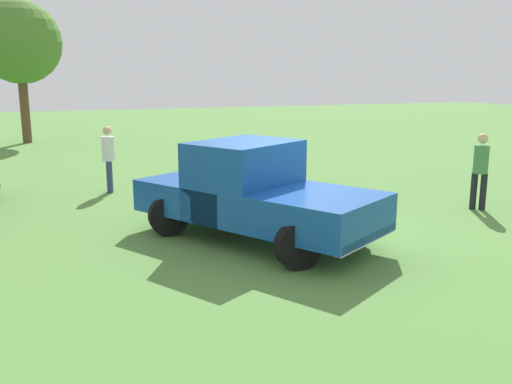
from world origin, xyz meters
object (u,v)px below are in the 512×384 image
Objects in this scene: pickup_truck at (251,190)px; person_visitor at (480,167)px; tree_back_left at (19,42)px; person_bystander at (108,155)px.

person_visitor is at bearing 62.60° from pickup_truck.
pickup_truck is 5.54m from person_visitor.
tree_back_left is (4.09, -17.33, 3.40)m from pickup_truck.
tree_back_left reaches higher than person_bystander.
tree_back_left is at bearing 77.22° from person_visitor.
tree_back_left reaches higher than pickup_truck.
pickup_truck is 2.86× the size of person_visitor.
person_bystander is (1.93, -5.17, 0.04)m from pickup_truck.
pickup_truck is 0.80× the size of tree_back_left.
person_visitor is 19.88m from tree_back_left.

